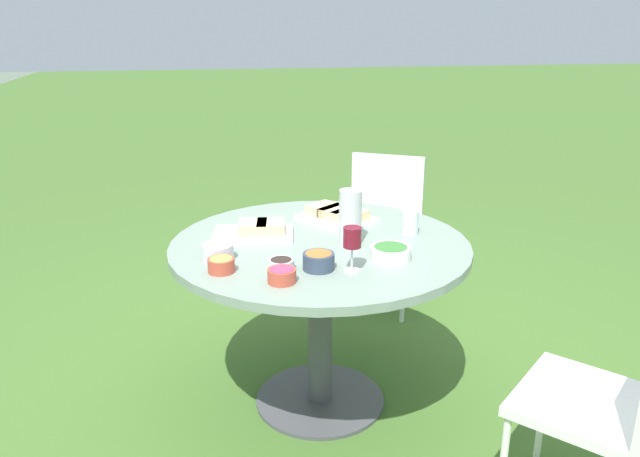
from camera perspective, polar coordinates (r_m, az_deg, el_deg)
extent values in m
plane|color=#446B2B|center=(2.96, 0.00, -15.45)|extent=(40.00, 40.00, 0.00)
cylinder|color=#4C4C51|center=(2.96, 0.00, -15.31)|extent=(0.58, 0.58, 0.02)
cylinder|color=#4C4C51|center=(2.77, 0.00, -8.96)|extent=(0.11, 0.11, 0.72)
cylinder|color=gray|center=(2.61, 0.00, -1.61)|extent=(1.25, 1.25, 0.03)
cube|color=white|center=(2.32, 23.10, -14.45)|extent=(0.61, 0.61, 0.04)
cylinder|color=white|center=(2.64, 19.62, -15.71)|extent=(0.03, 0.03, 0.43)
cube|color=white|center=(3.69, 5.37, -0.55)|extent=(0.58, 0.59, 0.04)
cube|color=white|center=(3.81, 6.16, 3.60)|extent=(0.24, 0.40, 0.42)
cylinder|color=white|center=(3.66, 1.59, -4.60)|extent=(0.03, 0.03, 0.43)
cylinder|color=white|center=(3.57, 7.60, -5.35)|extent=(0.03, 0.03, 0.43)
cylinder|color=white|center=(3.99, 3.17, -2.61)|extent=(0.03, 0.03, 0.43)
cylinder|color=white|center=(3.91, 8.68, -3.24)|extent=(0.03, 0.03, 0.43)
cylinder|color=silver|center=(2.56, 2.80, 1.05)|extent=(0.09, 0.09, 0.23)
cone|color=silver|center=(2.57, 2.62, 3.37)|extent=(0.02, 0.02, 0.03)
cylinder|color=silver|center=(2.31, 2.91, -3.86)|extent=(0.06, 0.06, 0.01)
cylinder|color=silver|center=(2.29, 2.93, -2.75)|extent=(0.01, 0.01, 0.09)
cylinder|color=maroon|center=(2.27, 2.97, -0.80)|extent=(0.07, 0.07, 0.08)
cube|color=white|center=(2.69, -6.13, -0.52)|extent=(0.25, 0.36, 0.02)
cube|color=#E0C184|center=(2.67, -4.52, 0.15)|extent=(0.15, 0.14, 0.04)
cube|color=#E0C184|center=(2.68, -6.15, 0.13)|extent=(0.15, 0.14, 0.04)
cube|color=white|center=(2.88, 1.54, 0.87)|extent=(0.41, 0.39, 0.02)
cube|color=#E0C184|center=(2.91, 0.39, 1.77)|extent=(0.18, 0.19, 0.04)
cube|color=#E0C184|center=(2.87, 1.54, 1.47)|extent=(0.18, 0.19, 0.04)
cube|color=#E0C184|center=(2.82, 2.74, 1.17)|extent=(0.18, 0.19, 0.04)
cylinder|color=#B74733|center=(2.33, -9.02, -3.34)|extent=(0.10, 0.10, 0.05)
cylinder|color=#E0C147|center=(2.32, -9.03, -2.98)|extent=(0.08, 0.08, 0.02)
cylinder|color=white|center=(2.43, 6.47, -2.23)|extent=(0.16, 0.16, 0.05)
cylinder|color=#387533|center=(2.43, 6.48, -1.90)|extent=(0.13, 0.13, 0.02)
cylinder|color=silver|center=(2.33, -3.57, -3.30)|extent=(0.10, 0.10, 0.04)
cylinder|color=#2D231E|center=(2.32, -3.57, -3.04)|extent=(0.08, 0.08, 0.02)
cylinder|color=#B74733|center=(2.21, -3.51, -4.33)|extent=(0.10, 0.10, 0.05)
cylinder|color=#D6385B|center=(2.21, -3.52, -3.97)|extent=(0.08, 0.08, 0.02)
cylinder|color=silver|center=(2.44, -9.34, -2.12)|extent=(0.12, 0.12, 0.06)
cylinder|color=silver|center=(2.44, -9.36, -1.71)|extent=(0.10, 0.10, 0.03)
cylinder|color=#334256|center=(2.32, -0.13, -3.02)|extent=(0.12, 0.12, 0.06)
cylinder|color=#CC662D|center=(2.31, -0.13, -2.59)|extent=(0.10, 0.10, 0.03)
cylinder|color=silver|center=(2.72, 8.24, 0.56)|extent=(0.07, 0.07, 0.10)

